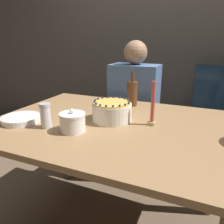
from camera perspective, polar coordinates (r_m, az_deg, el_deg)
wall_behind at (r=2.50m, az=13.31°, el=19.68°), size 8.00×0.05×2.60m
dining_table at (r=1.28m, az=-0.51°, el=-7.72°), size 1.31×0.98×0.78m
cake at (r=1.24m, az=0.00°, el=0.18°), size 0.22×0.22×0.12m
sugar_bowl at (r=1.11m, az=-10.28°, el=-2.60°), size 0.13×0.13×0.12m
sugar_shaker at (r=1.18m, az=-16.99°, el=-0.88°), size 0.06×0.06×0.13m
plate_stack at (r=1.33m, az=-22.66°, el=-1.71°), size 0.21×0.21×0.03m
candle at (r=1.18m, az=10.57°, el=0.99°), size 0.05×0.05×0.24m
bottle at (r=1.53m, az=5.30°, el=4.99°), size 0.07×0.07×0.24m
person_man_blue_shirt at (r=1.95m, az=5.57°, el=-2.53°), size 0.40×0.34×1.22m
side_cabinet at (r=2.35m, az=26.68°, el=-7.33°), size 0.82×0.53×0.56m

